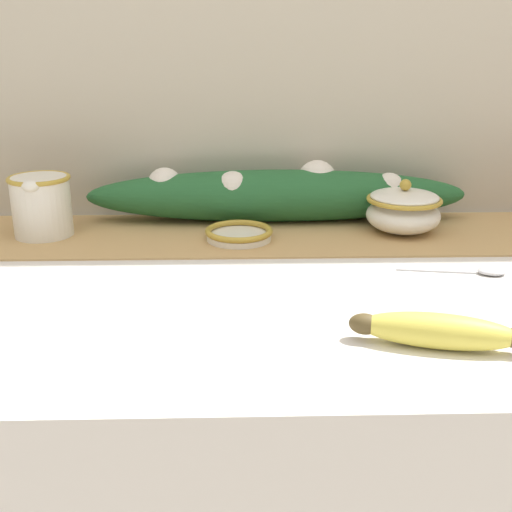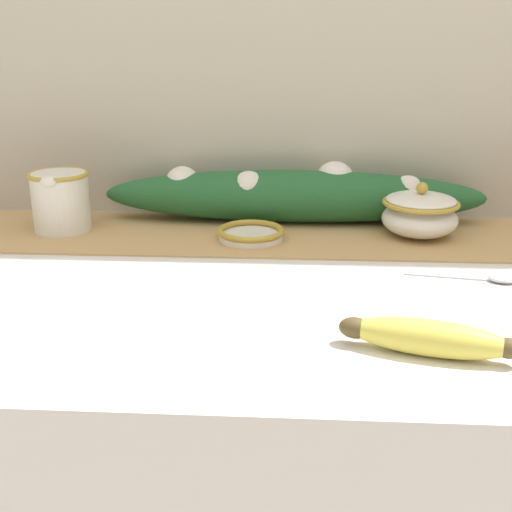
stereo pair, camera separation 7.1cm
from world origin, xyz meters
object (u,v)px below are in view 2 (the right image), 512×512
Objects in this scene: cream_pitcher at (60,199)px; spoon at (496,278)px; sugar_bowl at (419,214)px; small_dish at (250,233)px; banana at (427,338)px.

cream_pitcher is 0.78× the size of spoon.
sugar_bowl is (0.62, -0.00, -0.02)m from cream_pitcher.
cream_pitcher is at bearing 172.85° from spoon.
cream_pitcher is 1.07× the size of small_dish.
spoon is at bearing -16.37° from cream_pitcher.
sugar_bowl reaches higher than small_dish.
small_dish is at bearing -6.24° from cream_pitcher.
sugar_bowl is 0.67× the size of banana.
sugar_bowl is 0.22m from spoon.
small_dish is 0.73× the size of spoon.
banana is 0.27m from spoon.
cream_pitcher reaches higher than spoon.
small_dish is at bearing 118.97° from banana.
banana is at bearing -37.89° from cream_pitcher.
cream_pitcher is at bearing 142.11° from banana.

